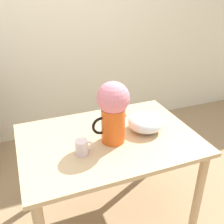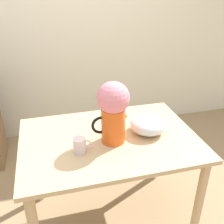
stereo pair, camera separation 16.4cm
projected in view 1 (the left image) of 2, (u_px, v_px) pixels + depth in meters
wall_back at (48, 24)px, 2.73m from camera, size 8.00×0.05×2.60m
table at (109, 152)px, 1.83m from camera, size 1.19×0.83×0.77m
flower_vase at (113, 108)px, 1.63m from camera, size 0.25×0.21×0.41m
coffee_mug at (82, 147)px, 1.59m from camera, size 0.11×0.08×0.10m
white_bowl at (145, 122)px, 1.84m from camera, size 0.25×0.25×0.12m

